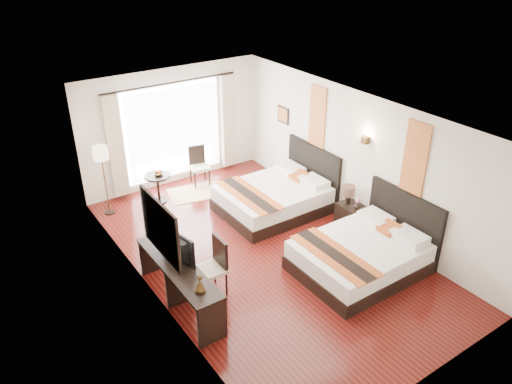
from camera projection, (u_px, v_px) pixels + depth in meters
floor at (264, 252)px, 9.63m from camera, size 4.50×7.50×0.01m
ceiling at (265, 114)px, 8.32m from camera, size 4.50×7.50×0.02m
wall_headboard at (355, 159)px, 10.09m from camera, size 0.01×7.50×2.80m
wall_desk at (148, 225)px, 7.85m from camera, size 0.01×7.50×2.80m
wall_window at (173, 127)px, 11.70m from camera, size 4.50×0.01×2.80m
wall_entry at (437, 302)px, 6.24m from camera, size 4.50×0.01×2.80m
window_glass at (173, 131)px, 11.74m from camera, size 2.40×0.02×2.20m
sheer_curtain at (174, 132)px, 11.70m from camera, size 2.30×0.02×2.10m
drape_left at (116, 147)px, 10.95m from camera, size 0.35×0.14×2.35m
drape_right at (228, 121)px, 12.40m from camera, size 0.35×0.14×2.35m
art_panel_near at (415, 158)px, 8.78m from camera, size 0.03×0.50×1.35m
art_panel_far at (317, 117)px, 10.70m from camera, size 0.03×0.50×1.35m
wall_sconce at (365, 140)px, 9.62m from camera, size 0.10×0.14×0.14m
mirror_frame at (160, 228)px, 7.49m from camera, size 0.04×1.25×0.95m
mirror_glass at (162, 228)px, 7.51m from camera, size 0.01×1.12×0.82m
bed_near at (363, 254)px, 9.02m from camera, size 2.26×1.76×1.27m
bed_far at (276, 196)px, 10.93m from camera, size 2.28×1.78×1.29m
nightstand at (351, 216)px, 10.31m from camera, size 0.44×0.55×0.53m
table_lamp at (348, 192)px, 10.14m from camera, size 0.27×0.27×0.42m
vase at (357, 207)px, 10.04m from camera, size 0.13×0.13×0.14m
console_desk at (180, 285)px, 8.16m from camera, size 0.50×2.20×0.76m
television at (173, 247)px, 8.00m from camera, size 0.26×0.88×0.50m
bronze_figurine at (200, 284)px, 7.37m from camera, size 0.17×0.17×0.25m
desk_chair at (211, 277)px, 8.44m from camera, size 0.48×0.48×1.02m
floor_lamp at (101, 158)px, 10.34m from camera, size 0.32×0.32×1.57m
side_table at (158, 188)px, 11.27m from camera, size 0.57×0.57×0.66m
fruit_bowl at (158, 174)px, 11.11m from camera, size 0.21×0.21×0.05m
window_chair at (200, 173)px, 12.11m from camera, size 0.51×0.51×0.93m
jute_rug at (196, 192)px, 11.79m from camera, size 1.42×1.11×0.01m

